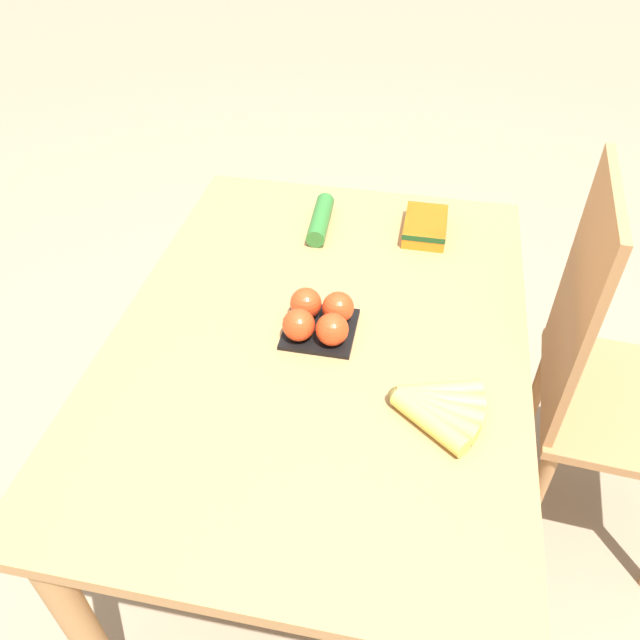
# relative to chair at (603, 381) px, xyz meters

# --- Properties ---
(ground_plane) EXTENTS (12.00, 12.00, 0.00)m
(ground_plane) POSITION_rel_chair_xyz_m (0.17, -0.65, -0.52)
(ground_plane) COLOR gray
(dining_table) EXTENTS (1.18, 0.85, 0.73)m
(dining_table) POSITION_rel_chair_xyz_m (0.17, -0.65, 0.10)
(dining_table) COLOR #B27F4C
(dining_table) RESTS_ON ground_plane
(chair) EXTENTS (0.45, 0.43, 1.02)m
(chair) POSITION_rel_chair_xyz_m (0.00, 0.00, 0.00)
(chair) COLOR #A87547
(chair) RESTS_ON ground_plane
(banana_bunch) EXTENTS (0.18, 0.18, 0.04)m
(banana_bunch) POSITION_rel_chair_xyz_m (0.35, -0.40, 0.22)
(banana_bunch) COLOR brown
(banana_bunch) RESTS_ON dining_table
(tomato_pack) EXTENTS (0.15, 0.15, 0.08)m
(tomato_pack) POSITION_rel_chair_xyz_m (0.18, -0.65, 0.24)
(tomato_pack) COLOR black
(tomato_pack) RESTS_ON dining_table
(carrot_bag) EXTENTS (0.16, 0.10, 0.04)m
(carrot_bag) POSITION_rel_chair_xyz_m (-0.23, -0.46, 0.23)
(carrot_bag) COLOR orange
(carrot_bag) RESTS_ON dining_table
(cucumber_near) EXTENTS (0.19, 0.06, 0.05)m
(cucumber_near) POSITION_rel_chair_xyz_m (-0.21, -0.72, 0.23)
(cucumber_near) COLOR #2D702D
(cucumber_near) RESTS_ON dining_table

